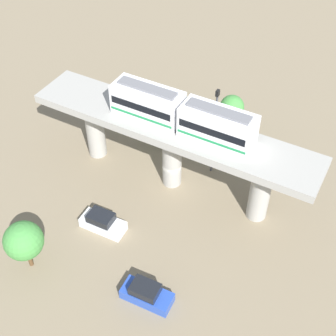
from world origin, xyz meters
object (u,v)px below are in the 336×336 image
at_px(train, 182,114).
at_px(tree_mid_lot, 24,241).
at_px(signal_post, 214,129).
at_px(parked_car_blue, 147,294).
at_px(tree_far_corner, 162,118).
at_px(parked_car_white, 103,222).
at_px(tree_near_viaduct, 232,107).

height_order(train, tree_mid_lot, train).
bearing_deg(signal_post, train, 151.19).
bearing_deg(parked_car_blue, signal_post, 3.10).
bearing_deg(signal_post, parked_car_blue, -173.67).
distance_m(tree_mid_lot, tree_far_corner, 20.31).
bearing_deg(tree_mid_lot, signal_post, -25.64).
xyz_separation_m(train, parked_car_white, (-8.33, 3.67, -8.27)).
height_order(tree_near_viaduct, tree_far_corner, tree_near_viaduct).
xyz_separation_m(parked_car_white, parked_car_blue, (-4.43, -7.33, 0.00)).
relative_size(tree_mid_lot, signal_post, 0.50).
height_order(tree_near_viaduct, signal_post, signal_post).
relative_size(parked_car_blue, tree_far_corner, 0.99).
distance_m(parked_car_white, tree_near_viaduct, 19.32).
distance_m(parked_car_white, tree_mid_lot, 7.57).
height_order(tree_mid_lot, tree_far_corner, tree_mid_lot).
xyz_separation_m(tree_near_viaduct, signal_post, (-6.84, -0.90, 2.20)).
height_order(train, tree_near_viaduct, train).
relative_size(train, signal_post, 1.34).
bearing_deg(parked_car_white, tree_mid_lot, 151.18).
distance_m(parked_car_white, parked_car_blue, 8.56).
bearing_deg(parked_car_blue, tree_far_corner, 22.53).
distance_m(tree_mid_lot, signal_post, 20.20).
relative_size(tree_mid_lot, tree_far_corner, 1.16).
distance_m(parked_car_blue, tree_near_viaduct, 23.31).
distance_m(parked_car_blue, tree_mid_lot, 10.97).
relative_size(train, tree_near_viaduct, 2.86).
relative_size(tree_near_viaduct, tree_mid_lot, 0.94).
xyz_separation_m(parked_car_white, tree_mid_lot, (-6.37, 3.15, 2.61)).
xyz_separation_m(tree_far_corner, signal_post, (-2.13, -7.03, 2.73)).
height_order(parked_car_blue, tree_near_viaduct, tree_near_viaduct).
distance_m(tree_far_corner, signal_post, 7.84).
bearing_deg(signal_post, tree_far_corner, 73.12).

